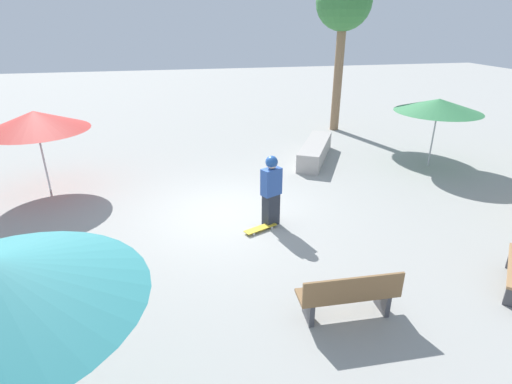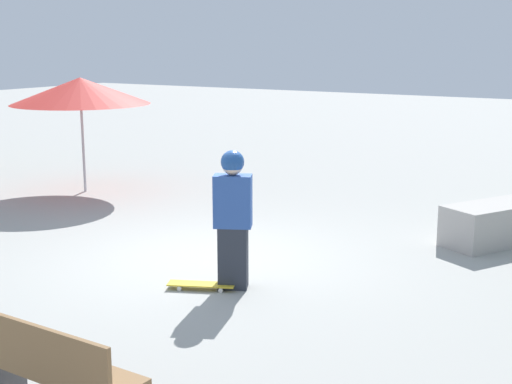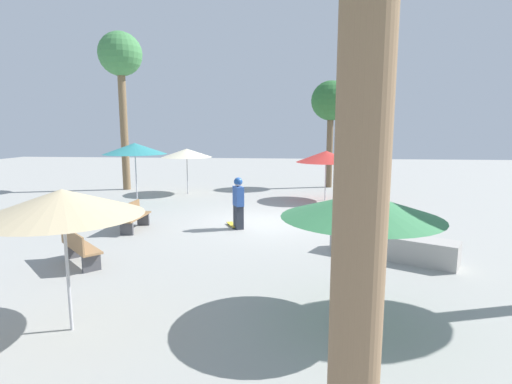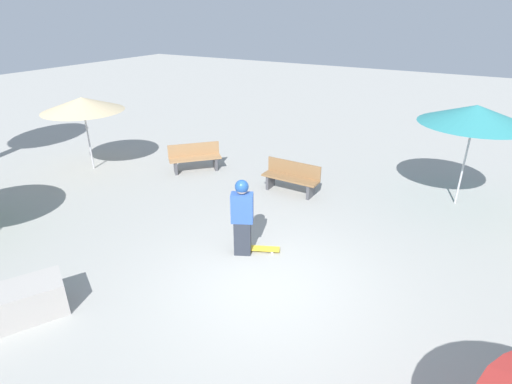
# 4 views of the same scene
# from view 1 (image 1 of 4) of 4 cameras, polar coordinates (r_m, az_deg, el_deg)

# --- Properties ---
(ground_plane) EXTENTS (60.00, 60.00, 0.00)m
(ground_plane) POSITION_cam_1_polar(r_m,az_deg,el_deg) (9.77, -4.15, -3.14)
(ground_plane) COLOR #9E9E99
(skater_main) EXTENTS (0.41, 0.50, 1.66)m
(skater_main) POSITION_cam_1_polar(r_m,az_deg,el_deg) (8.90, 2.19, 0.49)
(skater_main) COLOR #282D38
(skater_main) RESTS_ON ground_plane
(skateboard) EXTENTS (0.51, 0.81, 0.07)m
(skateboard) POSITION_cam_1_polar(r_m,az_deg,el_deg) (9.00, 0.66, -5.17)
(skateboard) COLOR gold
(skateboard) RESTS_ON ground_plane
(concrete_ledge) EXTENTS (2.96, 2.04, 0.59)m
(concrete_ledge) POSITION_cam_1_polar(r_m,az_deg,el_deg) (13.58, 8.45, 5.83)
(concrete_ledge) COLOR #A8A39E
(concrete_ledge) RESTS_ON ground_plane
(bench_near) EXTENTS (0.48, 1.61, 0.85)m
(bench_near) POSITION_cam_1_polar(r_m,az_deg,el_deg) (6.59, 13.11, -14.14)
(bench_near) COLOR #47474C
(bench_near) RESTS_ON ground_plane
(shade_umbrella_red) EXTENTS (2.65, 2.65, 2.21)m
(shade_umbrella_red) POSITION_cam_1_polar(r_m,az_deg,el_deg) (11.89, -29.03, 8.90)
(shade_umbrella_red) COLOR #B7B7BC
(shade_umbrella_red) RESTS_ON ground_plane
(shade_umbrella_green) EXTENTS (2.59, 2.59, 2.15)m
(shade_umbrella_green) POSITION_cam_1_polar(r_m,az_deg,el_deg) (13.57, 24.64, 11.18)
(shade_umbrella_green) COLOR #B7B7BC
(shade_umbrella_green) RESTS_ON ground_plane
(palm_tree_center_left) EXTENTS (2.13, 2.13, 6.01)m
(palm_tree_center_left) POSITION_cam_1_polar(r_m,az_deg,el_deg) (17.05, 12.41, 24.54)
(palm_tree_center_left) COLOR #896B4C
(palm_tree_center_left) RESTS_ON ground_plane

